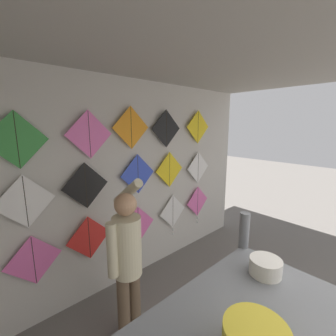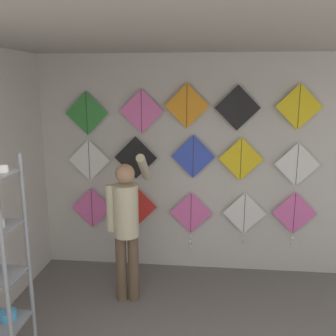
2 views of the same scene
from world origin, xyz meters
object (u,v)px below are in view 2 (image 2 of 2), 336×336
at_px(kite_0, 92,208).
at_px(kite_1, 136,207).
at_px(kite_12, 187,106).
at_px(kite_5, 89,160).
at_px(kite_4, 294,215).
at_px(shopkeeper, 126,220).
at_px(kite_9, 297,165).
at_px(kite_10, 87,113).
at_px(kite_2, 191,216).
at_px(kite_13, 238,108).
at_px(kite_14, 299,107).
at_px(kite_11, 141,111).
at_px(kite_7, 193,157).
at_px(kite_3, 244,215).
at_px(kite_8, 241,159).
at_px(kite_6, 136,158).

distance_m(kite_0, kite_1, 0.60).
height_order(kite_1, kite_12, kite_12).
bearing_deg(kite_5, kite_4, -0.01).
bearing_deg(shopkeeper, kite_9, 15.68).
distance_m(kite_0, kite_10, 1.26).
distance_m(kite_2, kite_13, 1.50).
bearing_deg(kite_13, kite_14, 0.00).
xyz_separation_m(kite_4, kite_12, (-1.38, 0.00, 1.36)).
xyz_separation_m(kite_9, kite_11, (-1.93, 0.00, 0.64)).
bearing_deg(kite_4, kite_7, 179.97).
xyz_separation_m(shopkeeper, kite_0, (-0.64, 0.80, -0.15)).
distance_m(kite_3, kite_12, 1.58).
relative_size(kite_5, kite_9, 1.00).
bearing_deg(kite_5, kite_8, 0.00).
bearing_deg(kite_4, kite_14, 179.02).
bearing_deg(kite_6, kite_1, 180.00).
bearing_deg(kite_5, kite_11, 0.00).
height_order(shopkeeper, kite_0, shopkeeper).
relative_size(kite_2, kite_10, 1.38).
xyz_separation_m(kite_10, kite_11, (0.70, 0.00, 0.03)).
distance_m(kite_8, kite_13, 0.64).
relative_size(kite_9, kite_11, 1.00).
bearing_deg(kite_10, shopkeeper, -50.56).
xyz_separation_m(kite_9, kite_14, (-0.03, 0.00, 0.70)).
xyz_separation_m(kite_3, kite_5, (-2.02, 0.00, 0.68)).
bearing_deg(kite_6, kite_12, 0.00).
distance_m(kite_3, kite_4, 0.62).
height_order(kite_2, kite_12, kite_12).
height_order(kite_4, kite_11, kite_11).
relative_size(kite_5, kite_13, 1.00).
relative_size(kite_4, kite_8, 1.25).
bearing_deg(kite_8, kite_11, 180.00).
bearing_deg(kite_13, kite_1, 180.00).
bearing_deg(kite_1, kite_14, 0.00).
height_order(kite_4, kite_13, kite_13).
distance_m(kite_0, kite_2, 1.33).
distance_m(kite_4, kite_8, 0.99).
height_order(kite_7, kite_13, kite_13).
bearing_deg(kite_5, kite_14, 0.00).
bearing_deg(kite_0, kite_7, 0.00).
relative_size(kite_2, kite_11, 1.38).
relative_size(kite_1, kite_11, 1.00).
xyz_separation_m(kite_0, kite_4, (2.63, -0.00, -0.01)).
distance_m(kite_3, kite_6, 1.58).
xyz_separation_m(kite_1, kite_2, (0.72, -0.00, -0.10)).
bearing_deg(kite_9, kite_2, -179.96).
bearing_deg(kite_12, kite_13, 0.00).
relative_size(shopkeeper, kite_7, 3.07).
bearing_deg(shopkeeper, kite_8, 25.37).
height_order(kite_12, kite_14, kite_12).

